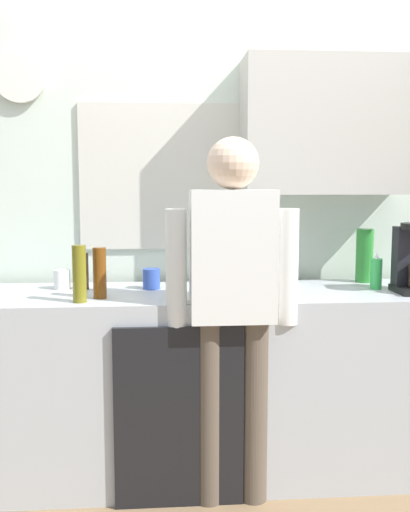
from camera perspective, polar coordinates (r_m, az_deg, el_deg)
name	(u,v)px	position (r m, az deg, el deg)	size (l,w,h in m)	color
ground_plane	(231,500)	(2.88, 2.51, -22.23)	(8.00, 8.00, 0.00)	#8C6D4C
kitchen_counter	(224,381)	(2.98, 1.83, -11.88)	(2.52, 0.64, 0.89)	#B2B7BC
dishwasher_panel	(179,418)	(2.66, -2.49, -15.20)	(0.56, 0.02, 0.80)	black
back_wall_assembly	(229,192)	(3.22, 2.32, 6.11)	(4.12, 0.42, 2.60)	silver
bottle_amber_beer	(100,273)	(2.72, -10.04, -1.60)	(0.06, 0.06, 0.23)	brown
bottle_olive_oil	(79,274)	(2.64, -11.92, -1.67)	(0.06, 0.06, 0.25)	olive
bottle_dark_sauce	(83,271)	(2.96, -11.60, -1.43)	(0.06, 0.06, 0.18)	black
bottle_clear_soda	(365,255)	(3.23, 15.00, 0.05)	(0.09, 0.09, 0.28)	#2D8C33
cup_blue_mug	(151,279)	(2.93, -5.14, -2.19)	(0.08, 0.08, 0.10)	#3351B2
cup_white_mug	(62,279)	(3.00, -13.52, -2.19)	(0.08, 0.08, 0.10)	white
mixing_bowl	(276,277)	(3.08, 6.80, -1.97)	(0.22, 0.22, 0.08)	white
dish_soap	(376,273)	(3.04, 16.04, -1.59)	(0.06, 0.06, 0.18)	green
person_at_sink	(232,291)	(2.56, 2.63, -3.35)	(0.57, 0.22, 1.60)	brown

